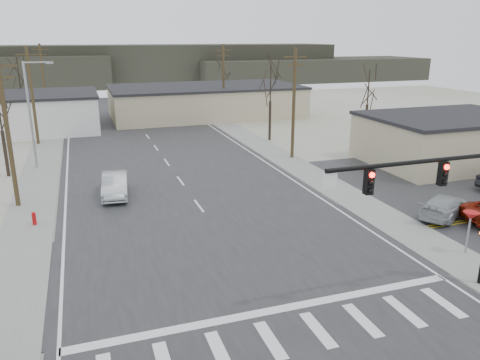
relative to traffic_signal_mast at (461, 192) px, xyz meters
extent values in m
plane|color=#BCBBB7|center=(-7.89, 6.20, -4.67)|extent=(140.00, 140.00, 0.00)
cube|color=#262628|center=(-7.89, 21.20, -4.65)|extent=(18.00, 110.00, 0.05)
cube|color=#262628|center=(-7.89, 6.20, -4.65)|extent=(90.00, 10.00, 0.04)
cube|color=#262628|center=(12.11, 12.20, -4.66)|extent=(18.00, 20.00, 0.03)
cube|color=gray|center=(-18.49, 26.20, -4.64)|extent=(3.00, 90.00, 0.06)
cube|color=gray|center=(2.71, 26.20, -4.64)|extent=(3.00, 90.00, 0.06)
cylinder|color=black|center=(-2.29, 0.00, 1.53)|extent=(8.40, 0.18, 0.18)
cube|color=black|center=(-1.09, 0.00, 0.93)|extent=(0.32, 0.30, 1.00)
cube|color=black|center=(-4.59, 0.00, 0.93)|extent=(0.32, 0.30, 1.00)
sphere|color=#FF0C05|center=(-1.09, -0.17, 1.25)|extent=(0.22, 0.22, 0.22)
sphere|color=#FF0C05|center=(-4.59, -0.17, 1.25)|extent=(0.22, 0.22, 0.22)
cube|color=silver|center=(-6.29, 0.00, 1.13)|extent=(0.60, 0.04, 0.60)
cylinder|color=#A50C0C|center=(-18.09, 14.20, -4.32)|extent=(0.24, 0.24, 0.70)
sphere|color=#A50C0C|center=(-18.09, 14.20, -3.92)|extent=(0.24, 0.24, 0.24)
cylinder|color=gray|center=(3.61, 2.70, -3.62)|extent=(0.10, 0.10, 2.10)
cone|color=#A50C0C|center=(3.61, 2.70, -2.52)|extent=(0.80, 0.80, 0.40)
cube|color=silver|center=(-23.89, 46.20, -2.57)|extent=(22.00, 12.00, 4.20)
cube|color=tan|center=(2.11, 50.20, -2.67)|extent=(26.00, 14.00, 4.00)
cube|color=black|center=(2.11, 50.20, -0.52)|extent=(26.30, 14.30, 0.30)
cube|color=tan|center=(16.11, 18.20, -2.67)|extent=(14.00, 10.00, 4.00)
cube|color=black|center=(16.11, 18.20, -0.52)|extent=(14.30, 10.30, 0.30)
cylinder|color=#42341E|center=(-19.39, 18.20, 0.33)|extent=(0.30, 0.30, 10.00)
cylinder|color=#42341E|center=(-19.39, 38.20, 0.33)|extent=(0.30, 0.30, 10.00)
cube|color=#42341E|center=(-19.39, 38.20, 4.53)|extent=(2.20, 0.12, 0.12)
cube|color=#42341E|center=(-19.39, 38.20, 3.83)|extent=(1.60, 0.12, 0.12)
cylinder|color=#42341E|center=(-19.39, 58.20, 0.33)|extent=(0.30, 0.30, 10.00)
cube|color=#42341E|center=(-19.39, 58.20, 4.53)|extent=(2.20, 0.12, 0.12)
cube|color=#42341E|center=(-19.39, 58.20, 3.83)|extent=(1.60, 0.12, 0.12)
cylinder|color=#42341E|center=(3.61, 24.20, 0.33)|extent=(0.30, 0.30, 10.00)
cube|color=#42341E|center=(3.61, 24.20, 4.53)|extent=(2.20, 0.12, 0.12)
cube|color=#42341E|center=(3.61, 24.20, 3.83)|extent=(1.60, 0.12, 0.12)
cylinder|color=#42341E|center=(3.61, 46.20, 0.33)|extent=(0.30, 0.30, 10.00)
cube|color=#42341E|center=(3.61, 46.20, 4.53)|extent=(2.20, 0.12, 0.12)
cube|color=#42341E|center=(3.61, 46.20, 3.83)|extent=(1.60, 0.12, 0.12)
cylinder|color=gray|center=(-18.89, 28.20, -0.17)|extent=(0.20, 0.20, 9.00)
cylinder|color=gray|center=(-17.89, 28.20, 4.23)|extent=(2.00, 0.12, 0.12)
cube|color=gray|center=(-16.89, 28.20, 4.18)|extent=(0.60, 0.25, 0.18)
cylinder|color=#2D221B|center=(-20.89, 26.20, -2.80)|extent=(0.28, 0.28, 3.75)
cylinder|color=#2D221B|center=(4.61, 32.20, -2.55)|extent=(0.28, 0.28, 4.25)
cylinder|color=#2D221B|center=(4.61, 32.20, 1.28)|extent=(0.14, 0.14, 4.25)
cylinder|color=#2D221B|center=(-21.89, 52.20, -2.42)|extent=(0.28, 0.28, 4.50)
cylinder|color=#2D221B|center=(-21.89, 52.20, 1.63)|extent=(0.14, 0.14, 4.50)
cylinder|color=#2D221B|center=(7.11, 58.20, -2.67)|extent=(0.28, 0.28, 4.00)
cylinder|color=#2D221B|center=(7.11, 58.20, 0.93)|extent=(0.14, 0.14, 4.00)
cylinder|color=#2D221B|center=(14.11, 28.20, -2.67)|extent=(0.28, 0.28, 4.00)
cylinder|color=#2D221B|center=(14.11, 28.20, 0.93)|extent=(0.14, 0.14, 4.00)
cube|color=#333026|center=(7.11, 102.20, -0.17)|extent=(80.00, 18.00, 9.00)
cube|color=#333026|center=(42.11, 96.20, -1.92)|extent=(60.00, 18.00, 5.50)
imported|color=#92989C|center=(-13.01, 18.19, -3.82)|extent=(2.20, 5.05, 1.62)
imported|color=black|center=(-6.88, 50.41, -3.85)|extent=(4.24, 5.79, 1.56)
imported|color=black|center=(-8.15, 65.05, -3.89)|extent=(2.24, 4.48, 1.47)
imported|color=#999EA3|center=(6.32, 7.35, -3.95)|extent=(5.11, 4.01, 1.38)
camera|label=1|loc=(-14.81, -14.61, 6.27)|focal=35.00mm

